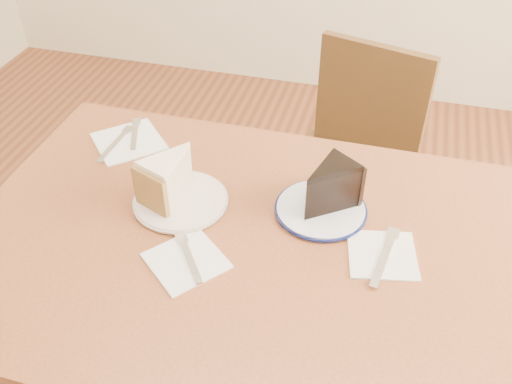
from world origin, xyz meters
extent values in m
cube|color=#5D2E19|center=(0.00, 0.00, 0.73)|extent=(1.20, 0.80, 0.04)
cylinder|color=#381B10|center=(-0.54, 0.34, 0.35)|extent=(0.06, 0.06, 0.71)
cylinder|color=#381B10|center=(0.54, 0.34, 0.35)|extent=(0.06, 0.06, 0.71)
cube|color=#3A2411|center=(0.11, 0.60, 0.44)|extent=(0.51, 0.51, 0.04)
cylinder|color=#3A2411|center=(0.32, 0.73, 0.21)|extent=(0.04, 0.04, 0.42)
cylinder|color=#3A2411|center=(-0.01, 0.82, 0.21)|extent=(0.04, 0.04, 0.42)
cylinder|color=#3A2411|center=(0.23, 0.39, 0.21)|extent=(0.04, 0.04, 0.42)
cylinder|color=#3A2411|center=(-0.11, 0.48, 0.21)|extent=(0.04, 0.04, 0.42)
cube|color=#3A2411|center=(0.16, 0.78, 0.65)|extent=(0.35, 0.12, 0.37)
cylinder|color=silver|center=(-0.19, 0.07, 0.76)|extent=(0.20, 0.20, 0.01)
cylinder|color=white|center=(0.11, 0.13, 0.76)|extent=(0.19, 0.19, 0.01)
cube|color=white|center=(-0.11, -0.08, 0.75)|extent=(0.19, 0.19, 0.00)
cube|color=white|center=(0.25, 0.03, 0.75)|extent=(0.15, 0.15, 0.00)
cube|color=white|center=(-0.40, 0.26, 0.75)|extent=(0.22, 0.22, 0.00)
cube|color=silver|center=(-0.11, -0.08, 0.76)|extent=(0.09, 0.12, 0.00)
cube|color=silver|center=(0.26, 0.02, 0.76)|extent=(0.04, 0.17, 0.00)
cube|color=white|center=(-0.39, 0.28, 0.76)|extent=(0.06, 0.14, 0.00)
cube|color=silver|center=(-0.42, 0.23, 0.76)|extent=(0.02, 0.16, 0.00)
camera|label=1|loc=(0.22, -0.78, 1.56)|focal=40.00mm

